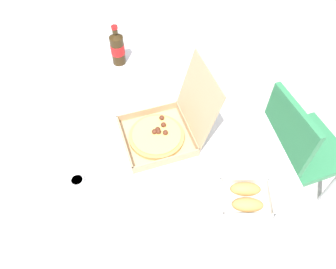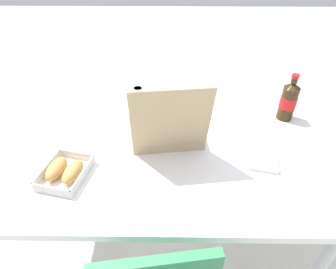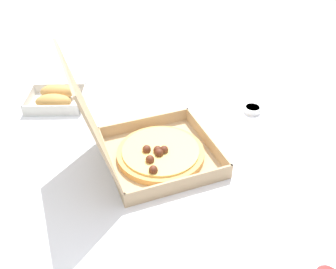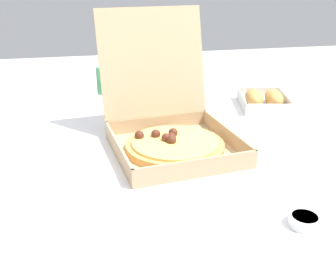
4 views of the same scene
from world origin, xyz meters
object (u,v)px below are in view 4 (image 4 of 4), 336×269
chair (136,136)px  dipping_sauce_cup (304,220)px  pizza_box_open (170,129)px  bread_side_box (264,99)px  napkin_pile (25,130)px

chair → dipping_sauce_cup: 1.17m
chair → pizza_box_open: pizza_box_open is taller
pizza_box_open → dipping_sauce_cup: size_ratio=7.18×
bread_side_box → dipping_sauce_cup: size_ratio=3.90×
pizza_box_open → napkin_pile: pizza_box_open is taller
dipping_sauce_cup → pizza_box_open: bearing=112.8°
napkin_pile → dipping_sauce_cup: same height
bread_side_box → napkin_pile: 0.75m
pizza_box_open → bread_side_box: bearing=33.9°
chair → dipping_sauce_cup: (0.16, -1.12, 0.29)m
pizza_box_open → bread_side_box: 0.45m
chair → dipping_sauce_cup: chair is taller
bread_side_box → chair: bearing=127.1°
pizza_box_open → dipping_sauce_cup: bearing=-67.2°
napkin_pile → chair: bearing=56.2°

